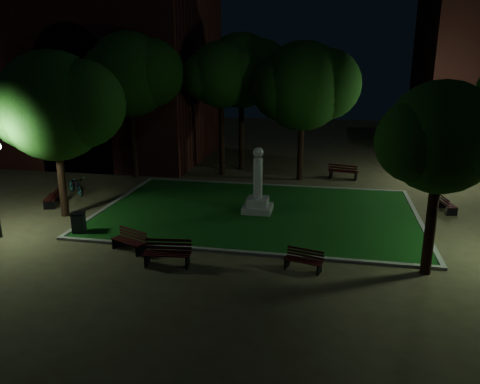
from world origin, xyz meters
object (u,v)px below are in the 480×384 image
object	(u,v)px
monument	(258,194)
bench_west_near	(130,241)
bench_near_left	(168,254)
bench_right_side	(446,204)
bench_far_side	(343,172)
bench_left_side	(53,198)
bicycle	(76,185)
bench_near_right	(304,261)
trash_bin	(79,223)

from	to	relation	value
monument	bench_west_near	world-z (taller)	monument
monument	bench_near_left	distance (m)	7.02
bench_right_side	bench_far_side	distance (m)	7.47
bench_left_side	bench_far_side	xyz separation A→B (m)	(14.79, 8.43, 0.05)
bench_left_side	bench_far_side	world-z (taller)	bench_far_side
bench_west_near	bench_right_side	xyz separation A→B (m)	(13.35, 7.60, -0.02)
bench_left_side	bicycle	xyz separation A→B (m)	(0.06, 2.17, 0.09)
bench_near_right	bench_far_side	distance (m)	13.79
bench_near_left	monument	bearing A→B (deg)	64.15
bench_left_side	trash_bin	world-z (taller)	trash_bin
bench_right_side	bench_far_side	xyz separation A→B (m)	(-4.90, 5.64, 0.09)
bench_near_left	trash_bin	size ratio (longest dim) A/B	1.87
bench_near_left	bicycle	xyz separation A→B (m)	(-8.21, 7.99, 0.05)
monument	bench_left_side	world-z (taller)	monument
trash_bin	bicycle	bearing A→B (deg)	120.64
bench_near_left	bench_west_near	world-z (taller)	bench_near_left
bench_west_near	bench_right_side	distance (m)	15.36
monument	bench_left_side	bearing A→B (deg)	-175.67
monument	bench_left_side	size ratio (longest dim) A/B	1.89
bench_left_side	bench_right_side	world-z (taller)	bench_left_side
bench_near_right	bench_left_side	xyz separation A→B (m)	(-13.20, 5.27, 0.06)
bench_far_side	trash_bin	bearing A→B (deg)	60.26
bench_west_near	bench_far_side	xyz separation A→B (m)	(8.45, 13.24, 0.07)
monument	trash_bin	bearing A→B (deg)	-148.79
bench_left_side	bench_west_near	bearing A→B (deg)	34.11
bench_near_right	bicycle	world-z (taller)	bicycle
bench_right_side	bicycle	xyz separation A→B (m)	(-19.64, -0.62, 0.12)
monument	bench_left_side	distance (m)	10.61
bench_near_right	bench_west_near	size ratio (longest dim) A/B	0.91
bicycle	bench_far_side	bearing A→B (deg)	-27.43
bench_west_near	bench_left_side	xyz separation A→B (m)	(-6.35, 4.81, 0.02)
monument	bench_west_near	xyz separation A→B (m)	(-4.22, -5.61, -0.56)
bench_west_near	trash_bin	size ratio (longest dim) A/B	1.69
monument	bench_near_right	xyz separation A→B (m)	(2.63, -6.07, -0.60)
bench_near_left	bench_far_side	size ratio (longest dim) A/B	0.94
bench_near_left	bench_near_right	bearing A→B (deg)	-0.40
bench_west_near	bench_far_side	distance (m)	15.70
bench_near_left	bench_left_side	distance (m)	10.11
bench_near_left	bicycle	bearing A→B (deg)	129.06
bench_far_side	bench_west_near	bearing A→B (deg)	71.29
bench_right_side	trash_bin	world-z (taller)	trash_bin
bench_near_right	bench_left_side	world-z (taller)	bench_left_side
bench_left_side	bicycle	size ratio (longest dim) A/B	0.89
bench_west_near	bench_left_side	world-z (taller)	bench_left_side
bench_near_right	bench_right_side	distance (m)	10.36
bench_far_side	bicycle	size ratio (longest dim) A/B	1.00
bench_near_left	bench_left_side	xyz separation A→B (m)	(-8.27, 5.82, -0.03)
bench_near_left	bench_left_side	size ratio (longest dim) A/B	1.05
bench_near_left	bench_near_right	xyz separation A→B (m)	(4.93, 0.55, -0.09)
bench_left_side	trash_bin	bearing A→B (deg)	25.49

